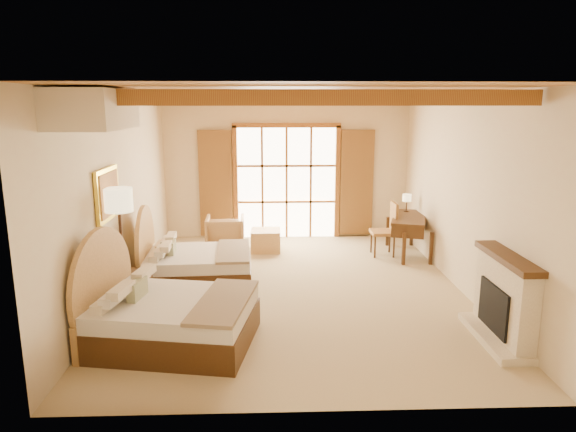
{
  "coord_description": "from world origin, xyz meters",
  "views": [
    {
      "loc": [
        -0.38,
        -8.08,
        3.01
      ],
      "look_at": [
        -0.08,
        0.2,
        1.2
      ],
      "focal_mm": 32.0,
      "sensor_mm": 36.0,
      "label": 1
    }
  ],
  "objects_px": {
    "bed_far": "(190,263)",
    "desk": "(408,234)",
    "armchair": "(225,233)",
    "bed_near": "(161,314)",
    "nightstand": "(130,293)"
  },
  "relations": [
    {
      "from": "bed_far",
      "to": "desk",
      "type": "height_order",
      "value": "bed_far"
    },
    {
      "from": "bed_far",
      "to": "desk",
      "type": "xyz_separation_m",
      "value": [
        4.19,
        1.58,
        0.07
      ]
    },
    {
      "from": "armchair",
      "to": "desk",
      "type": "relative_size",
      "value": 0.5
    },
    {
      "from": "bed_near",
      "to": "nightstand",
      "type": "xyz_separation_m",
      "value": [
        -0.66,
        1.01,
        -0.09
      ]
    },
    {
      "from": "desk",
      "to": "bed_near",
      "type": "bearing_deg",
      "value": -120.45
    },
    {
      "from": "armchair",
      "to": "desk",
      "type": "distance_m",
      "value": 3.78
    },
    {
      "from": "bed_near",
      "to": "nightstand",
      "type": "height_order",
      "value": "bed_near"
    },
    {
      "from": "desk",
      "to": "armchair",
      "type": "bearing_deg",
      "value": -170.22
    },
    {
      "from": "bed_far",
      "to": "armchair",
      "type": "bearing_deg",
      "value": 75.02
    },
    {
      "from": "desk",
      "to": "nightstand",
      "type": "bearing_deg",
      "value": -132.71
    },
    {
      "from": "nightstand",
      "to": "armchair",
      "type": "xyz_separation_m",
      "value": [
        1.11,
        3.32,
        0.06
      ]
    },
    {
      "from": "bed_far",
      "to": "armchair",
      "type": "relative_size",
      "value": 2.35
    },
    {
      "from": "bed_far",
      "to": "armchair",
      "type": "distance_m",
      "value": 2.1
    },
    {
      "from": "armchair",
      "to": "bed_near",
      "type": "bearing_deg",
      "value": 82.19
    },
    {
      "from": "bed_far",
      "to": "nightstand",
      "type": "bearing_deg",
      "value": -121.28
    }
  ]
}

